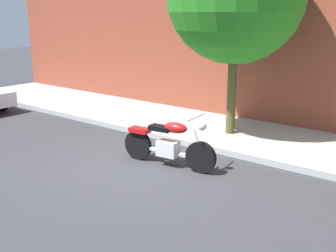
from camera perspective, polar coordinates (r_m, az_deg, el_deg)
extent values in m
plane|color=#38383D|center=(8.68, -3.51, -5.41)|extent=(60.00, 60.00, 0.00)
cube|color=#ADADAD|center=(10.97, 6.98, -0.67)|extent=(20.72, 2.85, 0.14)
cylinder|color=black|center=(8.18, 4.56, -4.34)|extent=(0.65, 0.18, 0.64)
cylinder|color=black|center=(8.94, -4.16, -2.62)|extent=(0.65, 0.18, 0.64)
cube|color=silver|center=(8.52, 0.00, -3.14)|extent=(0.47, 0.33, 0.32)
cube|color=silver|center=(8.54, 0.00, -3.58)|extent=(1.37, 0.23, 0.06)
ellipsoid|color=red|center=(8.29, 1.06, -0.25)|extent=(0.55, 0.32, 0.22)
cube|color=black|center=(8.49, -1.03, -0.30)|extent=(0.50, 0.29, 0.10)
cube|color=red|center=(8.81, -3.94, -0.56)|extent=(0.46, 0.29, 0.10)
cylinder|color=silver|center=(8.12, 4.22, -2.41)|extent=(0.28, 0.08, 0.58)
cylinder|color=silver|center=(8.00, 3.91, 1.22)|extent=(0.12, 0.70, 0.04)
sphere|color=silver|center=(7.98, 4.78, -0.02)|extent=(0.17, 0.17, 0.17)
cylinder|color=silver|center=(8.80, -0.84, -3.21)|extent=(0.81, 0.18, 0.09)
cylinder|color=black|center=(14.48, -22.20, 3.21)|extent=(0.64, 0.23, 0.64)
cylinder|color=#4C4724|center=(10.32, 8.84, 5.31)|extent=(0.23, 0.23, 2.62)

